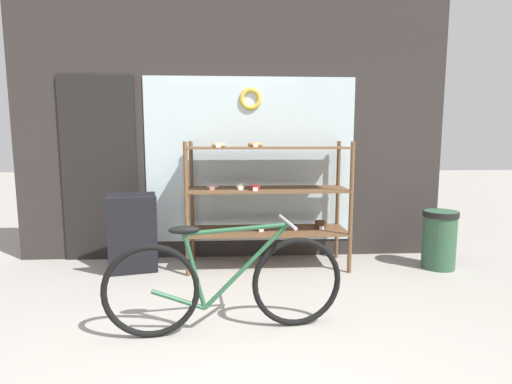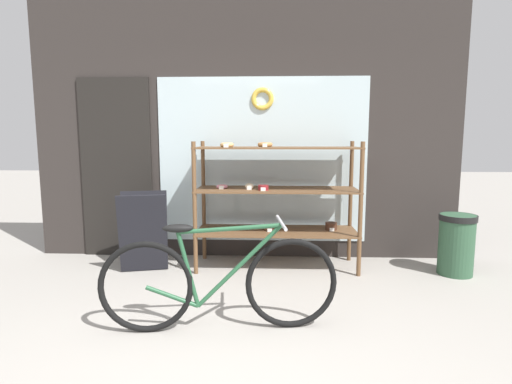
% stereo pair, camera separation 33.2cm
% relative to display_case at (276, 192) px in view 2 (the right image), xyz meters
% --- Properties ---
extents(ground_plane, '(30.00, 30.00, 0.00)m').
position_rel_display_case_xyz_m(ground_plane, '(-0.36, -2.08, -0.83)').
color(ground_plane, gray).
extents(storefront_facade, '(4.96, 0.13, 3.13)m').
position_rel_display_case_xyz_m(storefront_facade, '(-0.41, 0.42, 0.69)').
color(storefront_facade, '#2D2826').
rests_on(storefront_facade, ground_plane).
extents(display_case, '(1.73, 0.57, 1.37)m').
position_rel_display_case_xyz_m(display_case, '(0.00, 0.00, 0.00)').
color(display_case, brown).
rests_on(display_case, ground_plane).
extents(bicycle, '(1.73, 0.46, 0.81)m').
position_rel_display_case_xyz_m(bicycle, '(-0.43, -1.48, -0.47)').
color(bicycle, black).
rests_on(bicycle, ground_plane).
extents(sandwich_board, '(0.56, 0.48, 0.83)m').
position_rel_display_case_xyz_m(sandwich_board, '(-1.40, -0.20, -0.41)').
color(sandwich_board, black).
rests_on(sandwich_board, ground_plane).
extents(trash_bin, '(0.37, 0.37, 0.63)m').
position_rel_display_case_xyz_m(trash_bin, '(1.87, -0.17, -0.49)').
color(trash_bin, '#2D5138').
rests_on(trash_bin, ground_plane).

